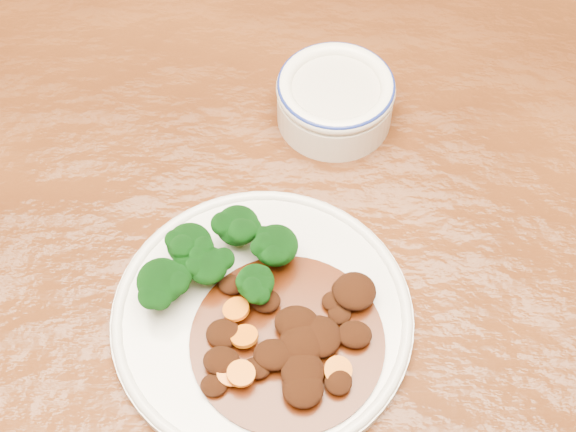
{
  "coord_description": "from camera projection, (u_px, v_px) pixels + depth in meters",
  "views": [
    {
      "loc": [
        0.06,
        -0.37,
        1.35
      ],
      "look_at": [
        0.03,
        0.02,
        0.77
      ],
      "focal_mm": 50.0,
      "sensor_mm": 36.0,
      "label": 1
    }
  ],
  "objects": [
    {
      "name": "dinner_plate",
      "position": [
        262.0,
        316.0,
        0.65
      ],
      "size": [
        0.25,
        0.25,
        0.02
      ],
      "rotation": [
        0.0,
        0.0,
        -0.34
      ],
      "color": "silver",
      "rests_on": "dining_table"
    },
    {
      "name": "dining_table",
      "position": [
        253.0,
        285.0,
        0.77
      ],
      "size": [
        1.53,
        0.95,
        0.75
      ],
      "rotation": [
        0.0,
        0.0,
        0.04
      ],
      "color": "#5D2C10",
      "rests_on": "ground"
    },
    {
      "name": "mince_stew",
      "position": [
        293.0,
        338.0,
        0.63
      ],
      "size": [
        0.16,
        0.16,
        0.02
      ],
      "color": "#4E1F08",
      "rests_on": "dinner_plate"
    },
    {
      "name": "dip_bowl",
      "position": [
        335.0,
        98.0,
        0.76
      ],
      "size": [
        0.11,
        0.11,
        0.05
      ],
      "rotation": [
        0.0,
        0.0,
        0.05
      ],
      "color": "white",
      "rests_on": "dining_table"
    },
    {
      "name": "broccoli_florets",
      "position": [
        217.0,
        256.0,
        0.65
      ],
      "size": [
        0.13,
        0.1,
        0.04
      ],
      "color": "#7C9B50",
      "rests_on": "dinner_plate"
    }
  ]
}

